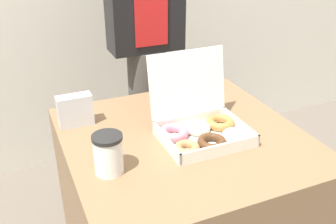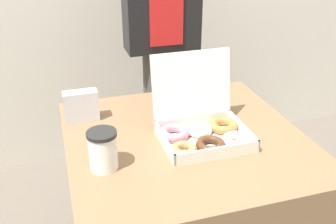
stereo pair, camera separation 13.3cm
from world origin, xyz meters
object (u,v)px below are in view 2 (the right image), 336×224
at_px(donut_box, 203,129).
at_px(person_customer, 162,29).
at_px(coffee_cup, 103,150).
at_px(napkin_holder, 81,106).

relative_size(donut_box, person_customer, 0.21).
distance_m(coffee_cup, napkin_holder, 0.35).
bearing_deg(coffee_cup, donut_box, 12.12).
height_order(coffee_cup, person_customer, person_customer).
relative_size(donut_box, napkin_holder, 2.60).
relative_size(coffee_cup, napkin_holder, 1.00).
height_order(donut_box, coffee_cup, donut_box).
bearing_deg(donut_box, person_customer, 85.62).
relative_size(coffee_cup, person_customer, 0.08).
bearing_deg(napkin_holder, coffee_cup, -84.70).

